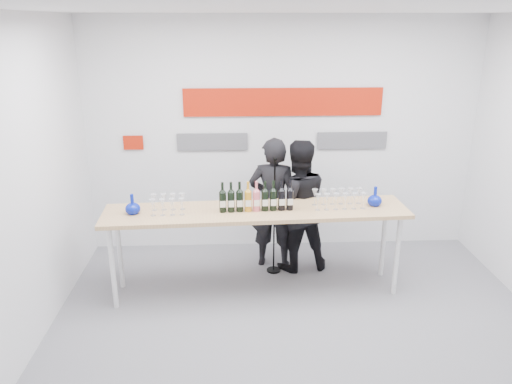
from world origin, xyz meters
TOP-DOWN VIEW (x-y plane):
  - ground at (0.00, 0.00)m, footprint 5.00×5.00m
  - back_wall at (0.00, 2.00)m, footprint 5.00×0.04m
  - signage at (-0.06, 1.97)m, footprint 3.38×0.02m
  - tasting_table at (-0.39, 0.75)m, footprint 3.31×0.82m
  - wine_bottles at (-0.39, 0.72)m, footprint 0.80×0.11m
  - decanter_left at (-1.70, 0.69)m, footprint 0.16×0.16m
  - decanter_right at (0.92, 0.82)m, footprint 0.16×0.16m
  - glasses_left at (-1.33, 0.70)m, footprint 0.37×0.24m
  - glasses_right at (0.51, 0.80)m, footprint 0.57×0.25m
  - presenter_left at (-0.16, 1.39)m, footprint 0.66×0.50m
  - presenter_right at (0.12, 1.30)m, footprint 0.88×0.73m
  - mic_stand at (-0.16, 1.20)m, footprint 0.17×0.17m

SIDE VIEW (x-z plane):
  - ground at x=0.00m, z-range 0.00..0.00m
  - mic_stand at x=-0.16m, z-range -0.28..1.17m
  - presenter_right at x=0.12m, z-range 0.00..1.62m
  - presenter_left at x=-0.16m, z-range 0.00..1.63m
  - tasting_table at x=-0.39m, z-range 0.42..1.40m
  - glasses_left at x=-1.33m, z-range 0.98..1.17m
  - glasses_right at x=0.51m, z-range 0.98..1.17m
  - decanter_left at x=-1.70m, z-range 0.98..1.20m
  - decanter_right at x=0.92m, z-range 0.98..1.20m
  - wine_bottles at x=-0.39m, z-range 0.98..1.31m
  - back_wall at x=0.00m, z-range 0.00..3.00m
  - signage at x=-0.06m, z-range 1.41..2.20m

